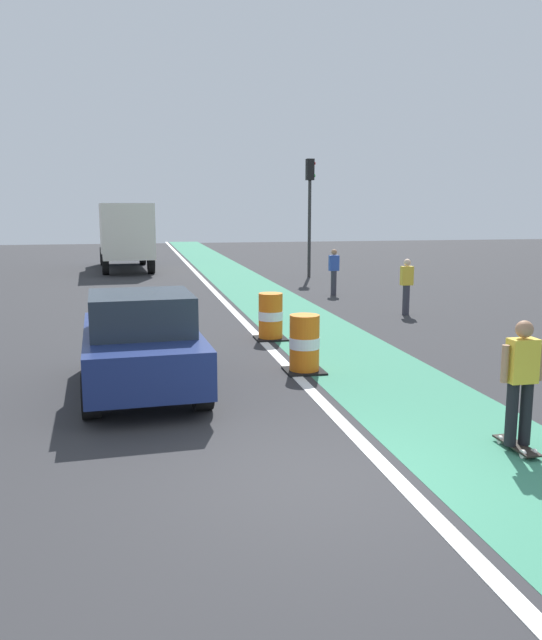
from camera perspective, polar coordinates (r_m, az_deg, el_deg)
The scene contains 11 objects.
ground_plane at distance 7.65m, azimuth 4.13°, elevation -13.88°, with size 100.00×100.00×0.00m, color #2D2D30.
bike_lane_strip at distance 19.47m, azimuth 1.22°, elevation 0.77°, with size 2.50×80.00×0.01m, color #387F60.
lane_divider_stripe at distance 19.19m, azimuth -3.14°, elevation 0.63°, with size 0.20×80.00×0.01m, color silver.
skateboarder_on_lane at distance 8.82m, azimuth 20.94°, elevation -5.02°, with size 0.57×0.80×1.69m.
parked_sedan_nearest at distance 11.09m, azimuth -11.23°, elevation -2.02°, with size 2.09×4.19×1.70m.
traffic_barrel_front at distance 12.28m, azimuth 2.93°, elevation -2.12°, with size 0.73×0.73×1.09m.
traffic_barrel_mid at distance 15.30m, azimuth -0.04°, elevation 0.28°, with size 0.73×0.73×1.09m.
delivery_truck_down_block at distance 33.07m, azimuth -12.63°, elevation 7.48°, with size 2.75×7.72×3.23m.
traffic_light_corner at distance 28.84m, azimuth 3.41°, elevation 10.67°, with size 0.41×0.32×5.10m.
pedestrian_crossing at distance 23.10m, azimuth 5.50°, elevation 4.31°, with size 0.34×0.20×1.61m.
pedestrian_waiting at distance 19.15m, azimuth 11.72°, elevation 3.01°, with size 0.34×0.20×1.61m.
Camera 1 is at (-1.96, -6.73, 3.08)m, focal length 36.73 mm.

